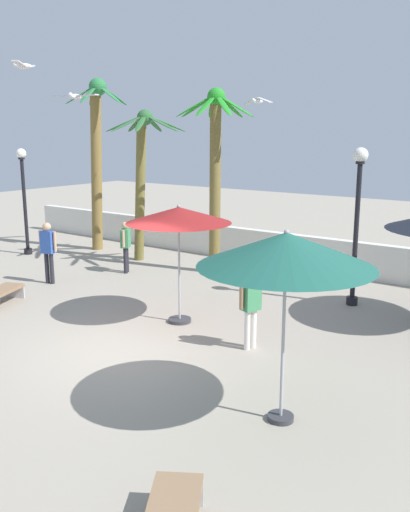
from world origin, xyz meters
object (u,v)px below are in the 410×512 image
at_px(lamp_post_0, 357,211).
at_px(guest_2, 48,247).
at_px(palm_tree_0, 216,161).
at_px(guest_1, 251,302).
at_px(seagull_0, 23,66).
at_px(seagull_2, 75,96).
at_px(patio_umbrella_3, 286,251).
at_px(lamp_post_1, 24,193).
at_px(guest_0, 126,242).
at_px(palm_tree_1, 142,167).
at_px(palm_tree_2, 97,150).
at_px(seagull_1, 258,101).
at_px(patio_umbrella_0, 179,216).

height_order(lamp_post_0, guest_2, lamp_post_0).
xyz_separation_m(palm_tree_0, guest_1, (4.10, -4.61, -2.43)).
relative_size(seagull_0, seagull_2, 0.78).
height_order(patio_umbrella_3, lamp_post_1, lamp_post_1).
height_order(guest_0, seagull_2, seagull_2).
xyz_separation_m(lamp_post_0, guest_1, (-0.54, -3.96, -1.39)).
relative_size(palm_tree_1, seagull_0, 5.24).
bearing_deg(guest_2, lamp_post_1, 151.54).
bearing_deg(patio_umbrella_3, palm_tree_2, 148.13).
relative_size(lamp_post_0, lamp_post_1, 1.05).
height_order(lamp_post_0, guest_1, lamp_post_0).
height_order(palm_tree_0, seagull_0, seagull_0).
bearing_deg(lamp_post_0, seagull_2, -137.85).
bearing_deg(palm_tree_1, patio_umbrella_3, -37.01).
bearing_deg(lamp_post_1, palm_tree_0, 14.54).
xyz_separation_m(guest_0, seagull_0, (1.74, -4.55, 4.59)).
height_order(patio_umbrella_3, guest_2, patio_umbrella_3).
height_order(palm_tree_1, seagull_1, seagull_1).
height_order(lamp_post_0, seagull_1, seagull_1).
xyz_separation_m(patio_umbrella_0, patio_umbrella_3, (3.97, -2.54, 0.18)).
xyz_separation_m(palm_tree_0, palm_tree_2, (-5.32, 0.26, 0.21)).
relative_size(palm_tree_0, guest_1, 3.41).
distance_m(palm_tree_0, seagull_0, 6.56).
bearing_deg(palm_tree_2, patio_umbrella_0, -31.49).
relative_size(palm_tree_1, guest_0, 3.13).
relative_size(palm_tree_0, seagull_0, 5.82).
relative_size(palm_tree_1, guest_1, 3.08).
xyz_separation_m(palm_tree_2, guest_1, (9.42, -4.88, -2.64)).
height_order(guest_0, seagull_0, seagull_0).
distance_m(patio_umbrella_3, guest_1, 3.26).
distance_m(seagull_0, seagull_1, 6.81).
distance_m(patio_umbrella_0, patio_umbrella_3, 4.72).
bearing_deg(palm_tree_1, guest_1, -32.96).
distance_m(palm_tree_2, guest_1, 10.93).
bearing_deg(patio_umbrella_3, seagull_0, 175.00).
bearing_deg(seagull_1, guest_2, -134.76).
bearing_deg(guest_0, guest_1, -25.37).
distance_m(lamp_post_1, seagull_1, 8.79).
distance_m(guest_1, guest_2, 7.21).
distance_m(palm_tree_1, guest_1, 8.55).
xyz_separation_m(palm_tree_2, seagull_1, (6.46, 0.16, 1.48)).
bearing_deg(palm_tree_0, palm_tree_2, 177.15).
relative_size(guest_0, seagull_0, 1.67).
bearing_deg(guest_0, palm_tree_2, 148.79).
xyz_separation_m(guest_1, seagull_1, (-2.95, 5.04, 4.11)).
bearing_deg(guest_2, patio_umbrella_3, -17.92).
distance_m(palm_tree_1, lamp_post_1, 4.44).
height_order(lamp_post_0, lamp_post_1, lamp_post_0).
distance_m(patio_umbrella_0, seagull_1, 5.40).
height_order(palm_tree_1, guest_0, palm_tree_1).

